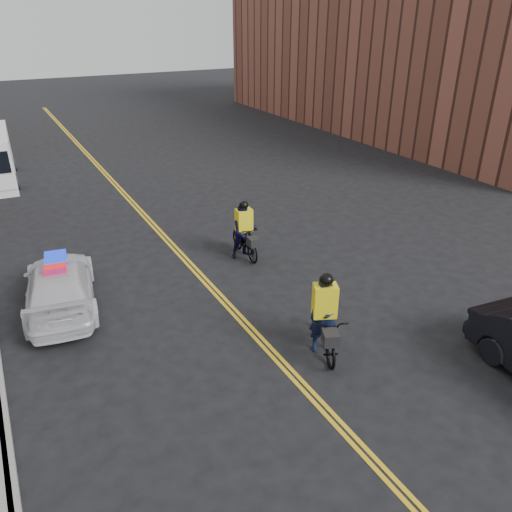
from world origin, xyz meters
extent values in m
plane|color=black|center=(0.00, 0.00, 0.00)|extent=(120.00, 120.00, 0.00)
cube|color=gold|center=(-0.08, 8.00, 0.01)|extent=(0.10, 60.00, 0.01)
cube|color=gold|center=(0.08, 8.00, 0.01)|extent=(0.10, 60.00, 0.01)
cube|color=brown|center=(22.00, 18.00, 5.50)|extent=(12.00, 30.00, 11.00)
imported|color=silver|center=(-4.13, 3.38, 0.66)|extent=(2.55, 4.80, 1.33)
cube|color=#0C26CC|center=(-4.13, 3.38, 1.41)|extent=(0.74, 1.29, 0.16)
cylinder|color=black|center=(-4.26, 15.29, 0.37)|extent=(0.30, 0.75, 0.74)
cylinder|color=black|center=(-4.08, 18.66, 0.37)|extent=(0.30, 0.75, 0.74)
imported|color=black|center=(1.16, -1.84, 0.57)|extent=(1.57, 2.31, 1.15)
imported|color=black|center=(1.16, -1.84, 0.98)|extent=(0.85, 0.72, 1.97)
cube|color=yellow|center=(1.16, -1.84, 1.42)|extent=(0.67, 0.57, 0.83)
sphere|color=black|center=(1.16, -1.84, 1.98)|extent=(0.33, 0.33, 0.33)
cube|color=black|center=(0.86, -2.54, 0.89)|extent=(0.49, 0.52, 0.31)
imported|color=black|center=(1.90, 3.77, 0.60)|extent=(0.65, 2.01, 1.19)
imported|color=black|center=(1.90, 3.77, 0.92)|extent=(0.93, 0.74, 1.85)
cube|color=yellow|center=(1.90, 3.77, 1.33)|extent=(0.54, 0.38, 0.78)
sphere|color=black|center=(1.90, 3.77, 1.86)|extent=(0.31, 0.31, 0.31)
cube|color=black|center=(1.86, 3.05, 0.84)|extent=(0.35, 0.40, 0.29)
camera|label=1|loc=(-5.13, -9.96, 7.61)|focal=35.00mm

